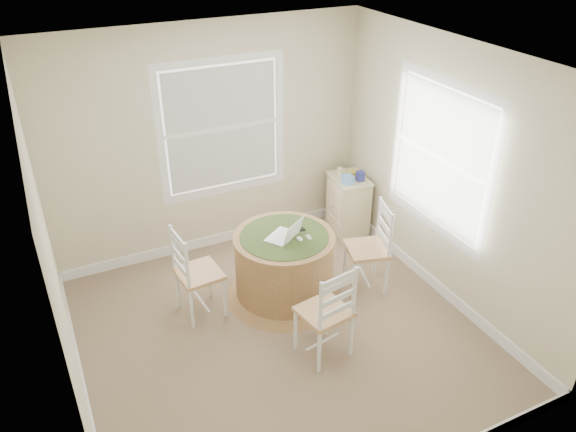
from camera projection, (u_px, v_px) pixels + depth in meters
room at (288, 204)px, 4.93m from camera, size 3.64×3.64×2.64m
round_table at (284, 264)px, 5.70m from camera, size 1.20×1.20×0.73m
chair_left at (199, 273)px, 5.43m from camera, size 0.44×0.45×0.95m
chair_near at (324, 311)px, 4.93m from camera, size 0.48×0.47×0.95m
chair_right at (367, 249)px, 5.80m from camera, size 0.50×0.51×0.95m
laptop at (285, 235)px, 5.50m from camera, size 0.42×0.41×0.22m
mouse at (300, 239)px, 5.48m from camera, size 0.06×0.10×0.03m
phone at (309, 238)px, 5.51m from camera, size 0.05×0.09×0.02m
keys at (302, 230)px, 5.63m from camera, size 0.06×0.05×0.02m
corner_chest at (348, 204)px, 6.88m from camera, size 0.45×0.58×0.71m
tissue_box at (348, 179)px, 6.57m from camera, size 0.13×0.13×0.10m
box_yellow at (353, 173)px, 6.75m from camera, size 0.16×0.12×0.06m
box_blue at (359, 176)px, 6.62m from camera, size 0.09×0.09×0.12m
cup_cream at (341, 171)px, 6.76m from camera, size 0.07×0.07×0.09m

